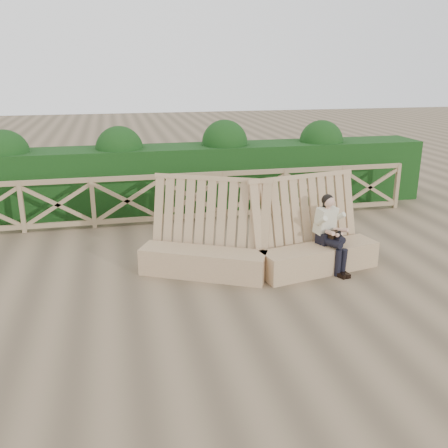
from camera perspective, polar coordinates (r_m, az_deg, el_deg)
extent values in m
plane|color=brown|center=(8.01, 0.50, -7.01)|extent=(60.00, 60.00, 0.00)
cube|color=#9E7C5A|center=(8.30, -2.41, -4.43)|extent=(2.09, 1.38, 0.45)
cube|color=#9E7C5A|center=(8.34, -1.94, -0.09)|extent=(2.06, 1.33, 1.56)
cube|color=#9E7C5A|center=(8.61, 10.80, -3.90)|extent=(2.14, 0.92, 0.45)
cube|color=#9E7C5A|center=(8.63, 10.00, 0.25)|extent=(2.13, 0.87, 1.56)
cube|color=black|center=(8.67, 11.63, -1.53)|extent=(0.38, 0.33, 0.19)
cube|color=beige|center=(8.61, 11.55, 0.44)|extent=(0.42, 0.36, 0.47)
sphere|color=tan|center=(8.49, 11.90, 2.53)|extent=(0.24, 0.24, 0.19)
sphere|color=black|center=(8.50, 11.76, 2.69)|extent=(0.26, 0.26, 0.20)
cylinder|color=black|center=(8.50, 12.13, -2.09)|extent=(0.27, 0.43, 0.13)
cylinder|color=black|center=(8.59, 12.73, -1.48)|extent=(0.27, 0.43, 0.15)
cylinder|color=black|center=(8.48, 12.89, -4.39)|extent=(0.14, 0.14, 0.45)
cylinder|color=black|center=(8.54, 13.47, -4.27)|extent=(0.14, 0.14, 0.45)
cube|color=black|center=(8.50, 13.19, -5.70)|extent=(0.15, 0.23, 0.07)
cube|color=black|center=(8.55, 13.69, -5.59)|extent=(0.15, 0.23, 0.07)
cube|color=black|center=(8.55, 12.50, -1.24)|extent=(0.25, 0.20, 0.14)
cube|color=black|center=(8.43, 13.13, -1.18)|extent=(0.09, 0.10, 0.11)
cube|color=#83654C|center=(10.95, -3.66, 5.59)|extent=(10.10, 0.07, 0.10)
cube|color=#83654C|center=(11.19, -3.57, 0.93)|extent=(10.10, 0.07, 0.10)
cube|color=black|center=(12.18, -4.54, 5.38)|extent=(12.00, 1.20, 1.50)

